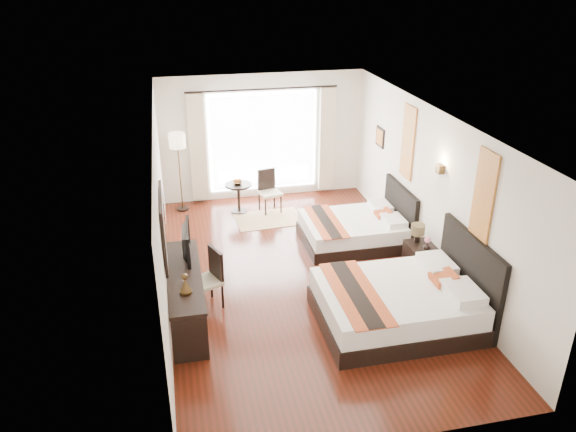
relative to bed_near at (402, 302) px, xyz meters
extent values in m
cube|color=#38150A|center=(-1.14, 1.60, -0.34)|extent=(4.50, 7.50, 0.01)
cube|color=white|center=(-1.14, 1.60, 2.45)|extent=(4.50, 7.50, 0.02)
cube|color=silver|center=(1.10, 1.60, 1.06)|extent=(0.01, 7.50, 2.80)
cube|color=silver|center=(-3.39, 1.60, 1.06)|extent=(0.01, 7.50, 2.80)
cube|color=silver|center=(-1.14, 5.35, 1.06)|extent=(4.50, 0.01, 2.80)
cube|color=silver|center=(-1.14, -2.14, 1.06)|extent=(4.50, 0.01, 2.80)
cube|color=white|center=(-1.14, 5.33, 0.96)|extent=(2.40, 0.02, 2.20)
cube|color=white|center=(-1.14, 5.27, 0.96)|extent=(2.30, 0.02, 2.10)
cube|color=beige|center=(-2.59, 5.23, 0.94)|extent=(0.35, 0.14, 2.35)
cube|color=beige|center=(0.31, 5.23, 0.94)|extent=(0.35, 0.14, 2.35)
cube|color=#914215|center=(1.09, 0.00, 1.61)|extent=(0.03, 0.50, 1.35)
cube|color=#914215|center=(1.09, 2.64, 1.61)|extent=(0.03, 0.50, 1.35)
cube|color=#453218|center=(1.05, 1.27, 1.58)|extent=(0.10, 0.14, 0.14)
cube|color=black|center=(-3.36, 0.82, 1.21)|extent=(0.04, 1.25, 0.95)
cube|color=white|center=(-3.34, 0.82, 1.21)|extent=(0.01, 1.12, 0.82)
cube|color=black|center=(-0.11, 0.00, -0.20)|extent=(2.25, 1.76, 0.27)
cube|color=white|center=(-0.11, 0.00, 0.10)|extent=(2.19, 1.72, 0.33)
cube|color=black|center=(1.06, 0.00, 0.32)|extent=(0.08, 1.76, 1.32)
cube|color=brown|center=(-0.74, 0.00, 0.27)|extent=(0.60, 1.82, 0.02)
cube|color=black|center=(0.09, 2.64, -0.23)|extent=(1.85, 1.45, 0.23)
cube|color=white|center=(0.09, 2.64, 0.02)|extent=(1.79, 1.41, 0.27)
cube|color=black|center=(1.06, 2.64, 0.20)|extent=(0.08, 1.45, 1.09)
cube|color=brown|center=(-0.43, 2.64, 0.17)|extent=(0.50, 1.51, 0.02)
cube|color=black|center=(0.89, 1.27, -0.06)|extent=(0.46, 0.57, 0.55)
cylinder|color=black|center=(0.85, 1.41, 0.26)|extent=(0.10, 0.10, 0.20)
cylinder|color=#3E311D|center=(0.85, 1.41, 0.45)|extent=(0.24, 0.24, 0.18)
imported|color=black|center=(0.90, 1.12, 0.22)|extent=(0.12, 0.12, 0.13)
cube|color=black|center=(-3.13, 0.82, 0.04)|extent=(0.50, 2.20, 0.76)
imported|color=black|center=(-3.11, 1.37, 0.67)|extent=(0.16, 0.88, 0.51)
cube|color=beige|center=(-2.82, 1.04, 0.10)|extent=(0.58, 0.58, 0.06)
cube|color=black|center=(-2.64, 1.12, 0.37)|extent=(0.20, 0.40, 0.49)
cylinder|color=black|center=(-3.02, 4.93, -0.32)|extent=(0.26, 0.26, 0.03)
cylinder|color=#453218|center=(-3.02, 4.93, 0.42)|extent=(0.03, 0.03, 1.46)
cylinder|color=#FFEFC7|center=(-3.02, 4.93, 1.23)|extent=(0.35, 0.35, 0.30)
cylinder|color=black|center=(-1.83, 4.54, -0.01)|extent=(0.56, 0.56, 0.65)
imported|color=#4D301B|center=(-1.84, 4.54, 0.34)|extent=(0.23, 0.23, 0.05)
cube|color=beige|center=(-1.17, 4.43, 0.09)|extent=(0.50, 0.50, 0.06)
cube|color=black|center=(-1.20, 4.62, 0.34)|extent=(0.40, 0.13, 0.47)
cube|color=tan|center=(-1.28, 4.03, -0.33)|extent=(1.41, 1.00, 0.01)
camera|label=1|loc=(-3.17, -6.53, 4.66)|focal=35.00mm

